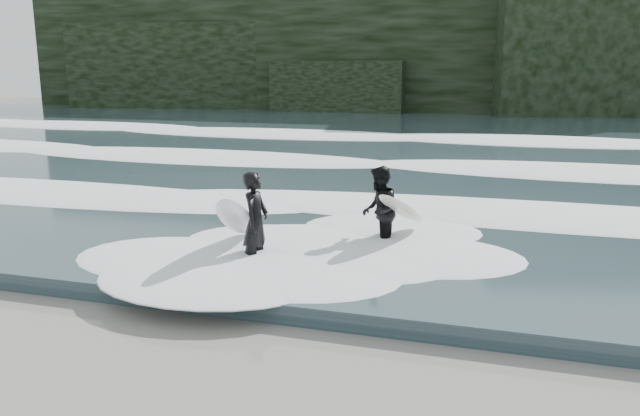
# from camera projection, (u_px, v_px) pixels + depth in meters

# --- Properties ---
(sea) EXTENTS (90.00, 52.00, 0.30)m
(sea) POSITION_uv_depth(u_px,v_px,m) (422.00, 132.00, 33.19)
(sea) COLOR #2A3C43
(sea) RESTS_ON ground
(headland) EXTENTS (70.00, 9.00, 10.00)m
(headland) POSITION_uv_depth(u_px,v_px,m) (454.00, 48.00, 48.01)
(headland) COLOR black
(headland) RESTS_ON ground
(foam_near) EXTENTS (60.00, 3.20, 0.20)m
(foam_near) POSITION_uv_depth(u_px,v_px,m) (304.00, 202.00, 14.46)
(foam_near) COLOR white
(foam_near) RESTS_ON sea
(foam_mid) EXTENTS (60.00, 4.00, 0.24)m
(foam_mid) POSITION_uv_depth(u_px,v_px,m) (369.00, 160.00, 20.99)
(foam_mid) COLOR white
(foam_mid) RESTS_ON sea
(foam_far) EXTENTS (60.00, 4.80, 0.30)m
(foam_far) POSITION_uv_depth(u_px,v_px,m) (410.00, 133.00, 29.39)
(foam_far) COLOR white
(foam_far) RESTS_ON sea
(surfer_left) EXTENTS (1.15, 2.03, 1.73)m
(surfer_left) POSITION_uv_depth(u_px,v_px,m) (251.00, 221.00, 10.67)
(surfer_left) COLOR black
(surfer_left) RESTS_ON ground
(surfer_right) EXTENTS (1.23, 1.84, 1.67)m
(surfer_right) POSITION_uv_depth(u_px,v_px,m) (381.00, 211.00, 11.58)
(surfer_right) COLOR black
(surfer_right) RESTS_ON ground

